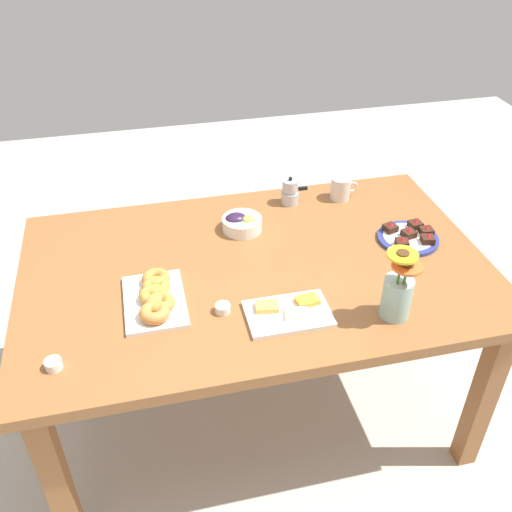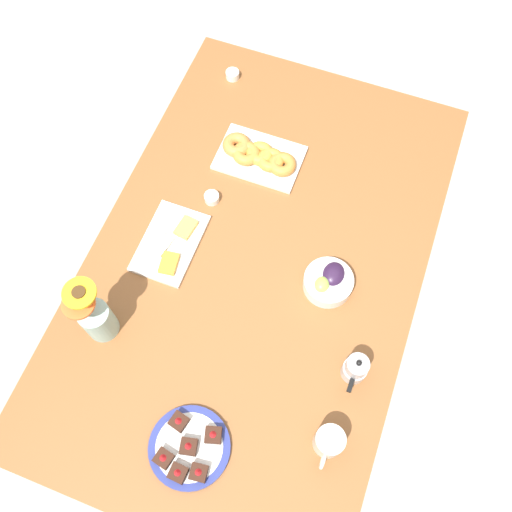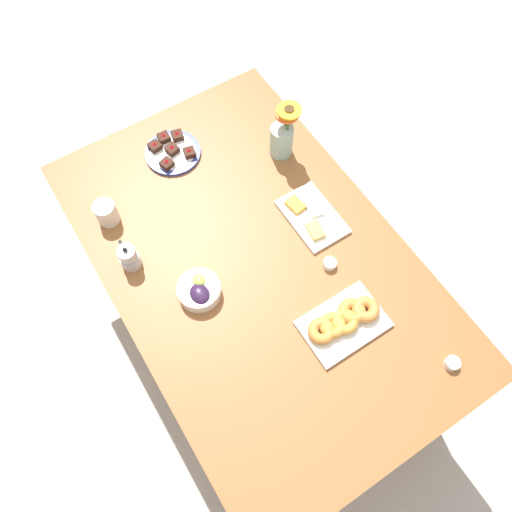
# 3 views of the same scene
# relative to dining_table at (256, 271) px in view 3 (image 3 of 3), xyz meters

# --- Properties ---
(ground_plane) EXTENTS (6.00, 6.00, 0.00)m
(ground_plane) POSITION_rel_dining_table_xyz_m (0.00, 0.00, -0.65)
(ground_plane) COLOR #B7B2A8
(dining_table) EXTENTS (1.60, 1.00, 0.74)m
(dining_table) POSITION_rel_dining_table_xyz_m (0.00, 0.00, 0.00)
(dining_table) COLOR brown
(dining_table) RESTS_ON ground_plane
(coffee_mug) EXTENTS (0.11, 0.08, 0.09)m
(coffee_mug) POSITION_rel_dining_table_xyz_m (0.44, 0.37, 0.13)
(coffee_mug) COLOR beige
(coffee_mug) RESTS_ON dining_table
(grape_bowl) EXTENTS (0.15, 0.15, 0.07)m
(grape_bowl) POSITION_rel_dining_table_xyz_m (-0.01, 0.23, 0.12)
(grape_bowl) COLOR white
(grape_bowl) RESTS_ON dining_table
(cheese_platter) EXTENTS (0.26, 0.17, 0.03)m
(cheese_platter) POSITION_rel_dining_table_xyz_m (0.04, -0.27, 0.10)
(cheese_platter) COLOR white
(cheese_platter) RESTS_ON dining_table
(croissant_platter) EXTENTS (0.19, 0.29, 0.05)m
(croissant_platter) POSITION_rel_dining_table_xyz_m (-0.35, -0.12, 0.11)
(croissant_platter) COLOR white
(croissant_platter) RESTS_ON dining_table
(jam_cup_honey) EXTENTS (0.05, 0.05, 0.03)m
(jam_cup_honey) POSITION_rel_dining_table_xyz_m (-0.65, -0.33, 0.10)
(jam_cup_honey) COLOR white
(jam_cup_honey) RESTS_ON dining_table
(jam_cup_berry) EXTENTS (0.05, 0.05, 0.03)m
(jam_cup_berry) POSITION_rel_dining_table_xyz_m (-0.15, -0.21, 0.10)
(jam_cup_berry) COLOR white
(jam_cup_berry) RESTS_ON dining_table
(dessert_plate) EXTENTS (0.22, 0.22, 0.05)m
(dessert_plate) POSITION_rel_dining_table_xyz_m (0.58, 0.02, 0.10)
(dessert_plate) COLOR navy
(dessert_plate) RESTS_ON dining_table
(flower_vase) EXTENTS (0.11, 0.11, 0.25)m
(flower_vase) POSITION_rel_dining_table_xyz_m (0.36, -0.35, 0.17)
(flower_vase) COLOR #99C1B7
(flower_vase) RESTS_ON dining_table
(moka_pot) EXTENTS (0.11, 0.07, 0.12)m
(moka_pot) POSITION_rel_dining_table_xyz_m (0.23, 0.38, 0.13)
(moka_pot) COLOR #B7B7BC
(moka_pot) RESTS_ON dining_table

